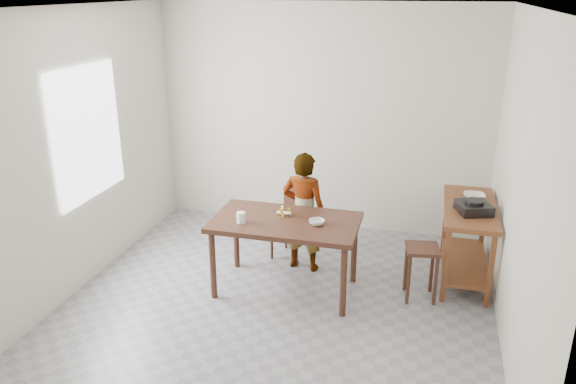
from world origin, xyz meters
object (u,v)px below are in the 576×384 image
(dining_chair, at_px, (291,225))
(stool, at_px, (421,273))
(prep_counter, at_px, (466,242))
(child, at_px, (304,212))
(dining_table, at_px, (285,255))

(dining_chair, xyz_separation_m, stool, (1.42, -0.53, -0.11))
(dining_chair, bearing_deg, stool, -5.14)
(prep_counter, xyz_separation_m, child, (-1.66, -0.20, 0.24))
(prep_counter, relative_size, child, 0.93)
(stool, bearing_deg, dining_chair, 159.39)
(dining_chair, relative_size, stool, 1.41)
(dining_table, distance_m, child, 0.57)
(child, xyz_separation_m, stool, (1.23, -0.32, -0.37))
(prep_counter, bearing_deg, dining_chair, 179.69)
(dining_chair, height_order, stool, dining_chair)
(prep_counter, relative_size, dining_chair, 1.58)
(child, height_order, stool, child)
(prep_counter, bearing_deg, child, -173.01)
(dining_table, xyz_separation_m, prep_counter, (1.72, 0.70, 0.03))
(child, distance_m, stool, 1.33)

